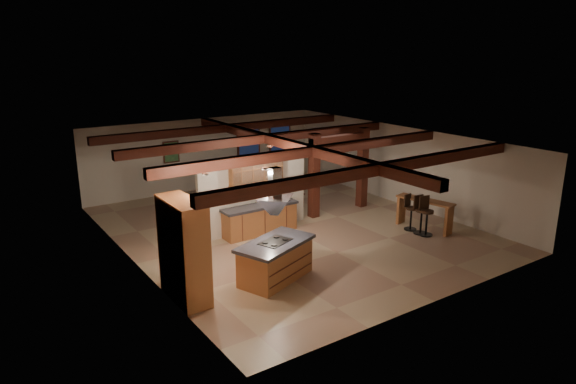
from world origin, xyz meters
name	(u,v)px	position (x,y,z in m)	size (l,w,h in m)	color
ground	(288,228)	(0.00, 0.00, 0.00)	(12.00, 12.00, 0.00)	tan
room_walls	(288,175)	(0.00, 0.00, 1.78)	(12.00, 12.00, 12.00)	beige
ceiling_beams	(288,144)	(0.00, 0.00, 2.76)	(10.00, 12.00, 0.28)	#38190E
timber_posts	(339,163)	(2.50, 0.50, 1.76)	(2.50, 0.30, 2.90)	#38190E
partition_wall	(253,197)	(-1.00, 0.50, 1.10)	(3.80, 0.18, 2.20)	beige
pantry_cabinet	(184,250)	(-4.67, -2.60, 1.20)	(0.67, 1.60, 2.40)	brown
back_counter	(260,219)	(-1.00, 0.11, 0.48)	(2.50, 0.66, 0.94)	brown
upper_display_cabinet	(256,175)	(-1.00, 0.31, 1.85)	(1.80, 0.36, 0.95)	brown
range_hood	(275,212)	(-2.39, -2.92, 1.78)	(1.10, 1.10, 1.40)	silver
back_windows	(265,146)	(2.80, 5.93, 1.50)	(2.70, 0.07, 1.70)	#38190E
framed_art	(171,152)	(-1.50, 5.94, 1.70)	(0.65, 0.05, 0.85)	#38190E
recessed_cans	(249,162)	(-2.53, -1.93, 2.87)	(3.16, 2.46, 0.03)	silver
kitchen_island	(275,260)	(-2.39, -2.92, 0.51)	(2.32, 1.76, 1.02)	brown
dining_table	(267,197)	(0.74, 2.50, 0.34)	(1.93, 1.08, 0.68)	#3E1A0F
sofa	(259,178)	(2.05, 5.23, 0.30)	(2.05, 0.80, 0.60)	black
microwave	(283,197)	(-0.12, 0.11, 1.06)	(0.42, 0.28, 0.23)	#BBBBC0
bar_counter	(425,209)	(3.58, -2.49, 0.67)	(0.85, 1.94, 0.99)	brown
side_table	(291,172)	(3.74, 5.22, 0.31)	(0.49, 0.49, 0.61)	#38190E
table_lamp	(291,161)	(3.74, 5.22, 0.83)	(0.26, 0.26, 0.31)	black
bar_stool_a	(420,215)	(3.16, -2.70, 0.62)	(0.43, 0.43, 1.22)	black
bar_stool_b	(426,216)	(3.19, -2.90, 0.63)	(0.43, 0.45, 1.23)	black
bar_stool_c	(410,212)	(3.16, -2.27, 0.58)	(0.40, 0.42, 1.15)	black
dining_chairs	(267,188)	(0.74, 2.50, 0.67)	(2.10, 2.10, 1.31)	#38190E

